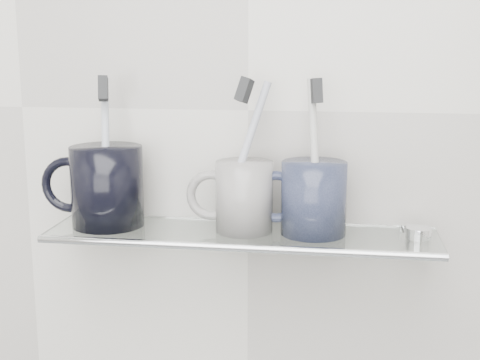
% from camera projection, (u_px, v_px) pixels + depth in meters
% --- Properties ---
extents(wall_back, '(2.50, 0.00, 2.50)m').
position_uv_depth(wall_back, '(248.00, 110.00, 0.89)').
color(wall_back, beige).
rests_on(wall_back, ground).
extents(shelf_glass, '(0.50, 0.12, 0.01)m').
position_uv_depth(shelf_glass, '(241.00, 235.00, 0.86)').
color(shelf_glass, silver).
rests_on(shelf_glass, wall_back).
extents(shelf_rail, '(0.50, 0.01, 0.01)m').
position_uv_depth(shelf_rail, '(234.00, 248.00, 0.81)').
color(shelf_rail, silver).
rests_on(shelf_rail, shelf_glass).
extents(bracket_left, '(0.02, 0.03, 0.02)m').
position_uv_depth(bracket_left, '(99.00, 226.00, 0.94)').
color(bracket_left, silver).
rests_on(bracket_left, wall_back).
extents(bracket_right, '(0.02, 0.03, 0.02)m').
position_uv_depth(bracket_right, '(404.00, 239.00, 0.88)').
color(bracket_right, silver).
rests_on(bracket_right, wall_back).
extents(mug_left, '(0.12, 0.12, 0.11)m').
position_uv_depth(mug_left, '(107.00, 186.00, 0.88)').
color(mug_left, black).
rests_on(mug_left, shelf_glass).
extents(mug_left_handle, '(0.08, 0.01, 0.08)m').
position_uv_depth(mug_left_handle, '(69.00, 185.00, 0.89)').
color(mug_left_handle, black).
rests_on(mug_left_handle, mug_left).
extents(toothbrush_left, '(0.02, 0.06, 0.19)m').
position_uv_depth(toothbrush_left, '(106.00, 150.00, 0.87)').
color(toothbrush_left, silver).
rests_on(toothbrush_left, mug_left).
extents(bristles_left, '(0.02, 0.03, 0.03)m').
position_uv_depth(bristles_left, '(103.00, 88.00, 0.85)').
color(bristles_left, '#252728').
rests_on(bristles_left, toothbrush_left).
extents(mug_center, '(0.09, 0.09, 0.09)m').
position_uv_depth(mug_center, '(244.00, 196.00, 0.85)').
color(mug_center, white).
rests_on(mug_center, shelf_glass).
extents(mug_center_handle, '(0.07, 0.01, 0.07)m').
position_uv_depth(mug_center_handle, '(211.00, 195.00, 0.86)').
color(mug_center_handle, white).
rests_on(mug_center_handle, mug_center).
extents(toothbrush_center, '(0.07, 0.04, 0.18)m').
position_uv_depth(toothbrush_center, '(244.00, 154.00, 0.84)').
color(toothbrush_center, '#A7AFC5').
rests_on(toothbrush_center, mug_center).
extents(bristles_center, '(0.02, 0.03, 0.04)m').
position_uv_depth(bristles_center, '(244.00, 90.00, 0.83)').
color(bristles_center, '#252728').
rests_on(bristles_center, toothbrush_center).
extents(mug_right, '(0.10, 0.10, 0.09)m').
position_uv_depth(mug_right, '(314.00, 198.00, 0.84)').
color(mug_right, black).
rests_on(mug_right, shelf_glass).
extents(mug_right_handle, '(0.07, 0.01, 0.07)m').
position_uv_depth(mug_right_handle, '(276.00, 197.00, 0.85)').
color(mug_right_handle, black).
rests_on(mug_right_handle, mug_right).
extents(toothbrush_right, '(0.03, 0.03, 0.19)m').
position_uv_depth(toothbrush_right, '(315.00, 155.00, 0.83)').
color(toothbrush_right, beige).
rests_on(toothbrush_right, mug_right).
extents(bristles_right, '(0.02, 0.03, 0.03)m').
position_uv_depth(bristles_right, '(316.00, 91.00, 0.81)').
color(bristles_right, '#252728').
rests_on(bristles_right, toothbrush_right).
extents(chrome_cap, '(0.03, 0.03, 0.01)m').
position_uv_depth(chrome_cap, '(419.00, 233.00, 0.83)').
color(chrome_cap, silver).
rests_on(chrome_cap, shelf_glass).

